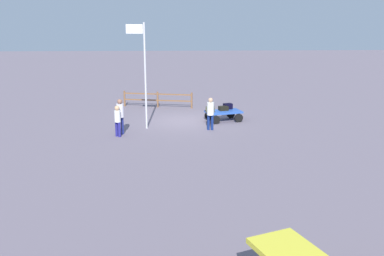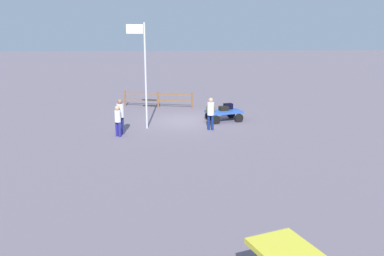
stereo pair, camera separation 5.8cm
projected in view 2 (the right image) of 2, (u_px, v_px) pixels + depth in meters
name	position (u px, v px, depth m)	size (l,w,h in m)	color
ground_plane	(186.00, 121.00, 24.01)	(120.00, 120.00, 0.00)	slate
luggage_cart	(224.00, 114.00, 23.92)	(2.23, 1.71, 0.59)	#2B56B7
suitcase_grey	(224.00, 108.00, 24.03)	(0.60, 0.50, 0.24)	black
suitcase_olive	(228.00, 106.00, 24.41)	(0.57, 0.48, 0.32)	black
suitcase_navy	(210.00, 109.00, 23.67)	(0.54, 0.39, 0.27)	#393925
worker_lead	(211.00, 111.00, 21.81)	(0.43, 0.43, 1.73)	navy
worker_trailing	(118.00, 119.00, 20.57)	(0.43, 0.43, 1.58)	navy
worker_supervisor	(120.00, 113.00, 20.91)	(0.51, 0.51, 1.83)	navy
flagpole	(144.00, 68.00, 21.59)	(0.98, 0.24, 5.55)	silver
wooden_fence	(158.00, 98.00, 27.75)	(4.63, 1.11, 1.05)	brown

